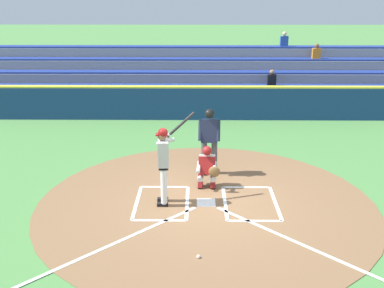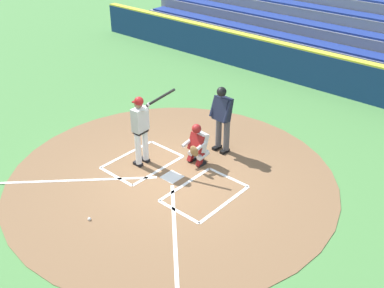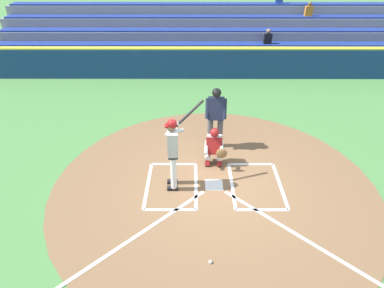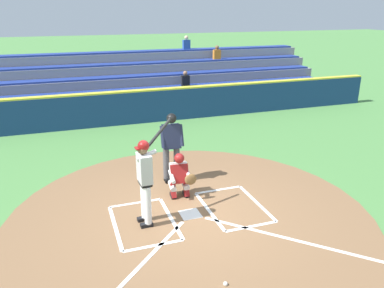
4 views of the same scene
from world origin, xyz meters
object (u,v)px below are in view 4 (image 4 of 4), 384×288
(batter, at_px, (145,176))
(baseball, at_px, (225,284))
(catcher, at_px, (180,174))
(plate_umpire, at_px, (171,143))

(batter, height_order, baseball, batter)
(catcher, bearing_deg, batter, 42.27)
(batter, height_order, catcher, batter)
(plate_umpire, bearing_deg, batter, 59.29)
(catcher, xyz_separation_m, baseball, (0.23, 3.26, -0.55))
(catcher, height_order, baseball, catcher)
(batter, bearing_deg, plate_umpire, -120.71)
(catcher, bearing_deg, plate_umpire, -94.16)
(baseball, bearing_deg, catcher, -94.09)
(batter, xyz_separation_m, baseball, (-0.79, 2.33, -1.06))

